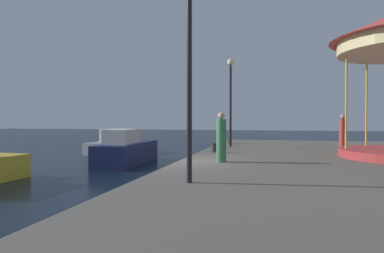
% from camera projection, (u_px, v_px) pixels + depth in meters
% --- Properties ---
extents(ground_plane, '(120.00, 120.00, 0.00)m').
position_uv_depth(ground_plane, '(179.00, 184.00, 12.08)').
color(ground_plane, black).
extents(motorboat_navy, '(1.88, 5.25, 1.76)m').
position_uv_depth(motorboat_navy, '(127.00, 150.00, 17.47)').
color(motorboat_navy, '#19214C').
rests_on(motorboat_navy, ground).
extents(motorboat_grey, '(2.74, 4.63, 1.61)m').
position_uv_depth(motorboat_grey, '(117.00, 144.00, 22.95)').
color(motorboat_grey, gray).
rests_on(motorboat_grey, ground).
extents(lamp_post_mid_promenade, '(0.36, 0.36, 4.73)m').
position_uv_depth(lamp_post_mid_promenade, '(189.00, 43.00, 7.84)').
color(lamp_post_mid_promenade, black).
rests_on(lamp_post_mid_promenade, quay_dock).
extents(lamp_post_far_end, '(0.36, 0.36, 4.65)m').
position_uv_depth(lamp_post_far_end, '(231.00, 87.00, 18.15)').
color(lamp_post_far_end, black).
rests_on(lamp_post_far_end, quay_dock).
extents(bollard_south, '(0.24, 0.24, 0.40)m').
position_uv_depth(bollard_south, '(214.00, 148.00, 15.20)').
color(bollard_south, '#2D2D33').
rests_on(bollard_south, quay_dock).
extents(bollard_center, '(0.24, 0.24, 0.40)m').
position_uv_depth(bollard_center, '(230.00, 140.00, 20.80)').
color(bollard_center, '#2D2D33').
rests_on(bollard_center, quay_dock).
extents(person_mid_promenade, '(0.34, 0.34, 1.70)m').
position_uv_depth(person_mid_promenade, '(221.00, 139.00, 11.74)').
color(person_mid_promenade, '#387247').
rests_on(person_mid_promenade, quay_dock).
extents(person_by_the_water, '(0.34, 0.34, 1.73)m').
position_uv_depth(person_by_the_water, '(343.00, 131.00, 18.50)').
color(person_by_the_water, '#B23833').
rests_on(person_by_the_water, quay_dock).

